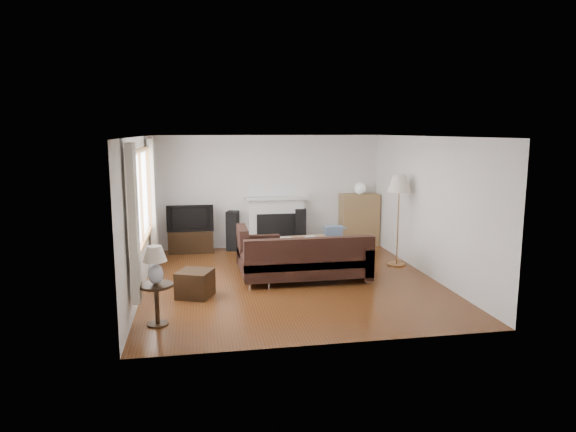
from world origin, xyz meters
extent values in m
cube|color=#582D13|center=(0.00, 0.00, 0.00)|extent=(5.10, 5.60, 0.04)
cube|color=white|center=(0.00, 0.00, 2.50)|extent=(5.10, 5.60, 0.04)
cube|color=white|center=(0.00, 2.75, 1.25)|extent=(5.00, 0.04, 2.50)
cube|color=white|center=(0.00, -2.75, 1.25)|extent=(5.00, 0.04, 2.50)
cube|color=white|center=(-2.50, 0.00, 1.25)|extent=(0.04, 5.50, 2.50)
cube|color=white|center=(2.50, 0.00, 1.25)|extent=(0.04, 5.50, 2.50)
cube|color=brown|center=(-2.45, -0.20, 1.55)|extent=(0.12, 2.74, 1.54)
cube|color=beige|center=(-2.40, -1.72, 1.40)|extent=(0.10, 0.35, 2.10)
cube|color=beige|center=(-2.40, 1.32, 1.40)|extent=(0.10, 0.35, 2.10)
cube|color=white|center=(0.15, 2.64, 0.57)|extent=(1.40, 0.26, 1.15)
cube|color=black|center=(-1.74, 2.50, 0.24)|extent=(0.95, 0.43, 0.48)
imported|color=black|center=(-1.74, 2.50, 0.76)|extent=(0.98, 0.13, 0.57)
cube|color=black|center=(-0.83, 2.54, 0.43)|extent=(0.32, 0.35, 0.86)
cube|color=black|center=(0.69, 2.55, 0.43)|extent=(0.28, 0.32, 0.87)
cube|color=olive|center=(2.04, 2.52, 0.59)|extent=(0.86, 0.41, 1.18)
sphere|color=white|center=(2.04, 2.52, 1.31)|extent=(0.25, 0.25, 0.25)
cube|color=black|center=(0.25, -0.05, 0.39)|extent=(2.41, 1.76, 0.78)
cube|color=brown|center=(0.41, 1.29, 0.24)|extent=(1.26, 0.77, 0.47)
cube|color=black|center=(-1.65, -0.60, 0.21)|extent=(0.65, 0.65, 0.42)
cube|color=#A57039|center=(2.22, 0.67, 0.88)|extent=(0.48, 0.48, 1.77)
cube|color=black|center=(-2.15, -1.73, 0.29)|extent=(0.46, 0.46, 0.57)
cube|color=silver|center=(-2.15, -1.73, 0.83)|extent=(0.32, 0.32, 0.51)
camera|label=1|loc=(-1.57, -8.54, 2.60)|focal=32.00mm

